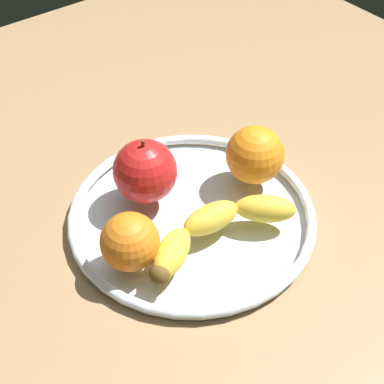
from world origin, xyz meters
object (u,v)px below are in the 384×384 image
apple (145,171)px  orange_back_left (130,242)px  fruit_bowl (192,215)px  orange_front_right (256,155)px  banana (214,228)px

apple → orange_back_left: (7.13, 7.58, -0.63)cm
apple → orange_back_left: apple is taller
fruit_bowl → orange_front_right: orange_front_right is taller
banana → orange_back_left: bearing=-11.5°
fruit_bowl → orange_back_left: orange_back_left is taller
fruit_bowl → orange_front_right: size_ratio=4.09×
banana → apple: 10.86cm
banana → orange_front_right: size_ratio=2.82×
orange_back_left → orange_front_right: bearing=-174.1°
orange_back_left → apple: bearing=-133.2°
fruit_bowl → apple: apple is taller
banana → apple: apple is taller
orange_front_right → apple: bearing=-24.2°
banana → apple: bearing=-73.1°
banana → orange_front_right: bearing=-149.1°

